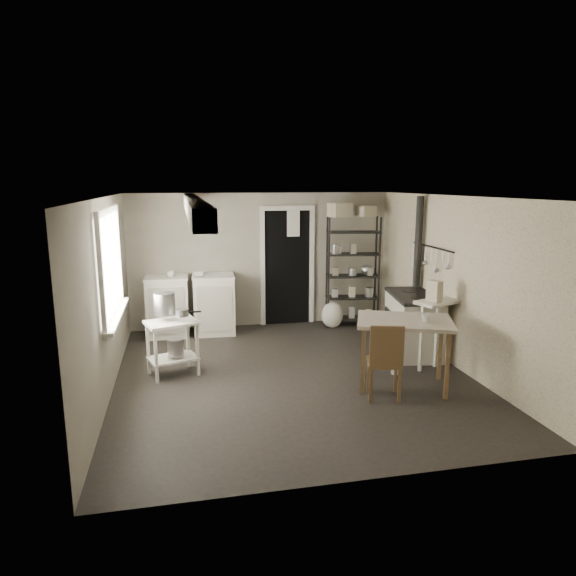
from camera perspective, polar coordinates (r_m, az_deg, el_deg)
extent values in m
plane|color=black|center=(6.82, 0.53, -9.59)|extent=(5.00, 5.00, 0.00)
plane|color=silver|center=(6.36, 0.57, 10.11)|extent=(5.00, 5.00, 0.00)
cube|color=#9F9888|center=(8.91, -2.95, 3.12)|extent=(4.50, 0.02, 2.30)
cube|color=#9F9888|center=(4.17, 8.11, -6.96)|extent=(4.50, 0.02, 2.30)
cube|color=#9F9888|center=(6.40, -19.52, -0.94)|extent=(0.02, 5.00, 2.30)
cube|color=#9F9888|center=(7.31, 18.04, 0.66)|extent=(0.02, 5.00, 2.30)
cylinder|color=#B6B5B8|center=(6.78, -13.56, -1.72)|extent=(0.35, 0.35, 0.29)
cylinder|color=#B6B5B8|center=(6.66, -11.68, -2.68)|extent=(0.22, 0.22, 0.09)
cylinder|color=#B6B5B8|center=(6.82, -12.39, -6.45)|extent=(0.23, 0.23, 0.23)
imported|color=white|center=(8.47, -9.86, 1.15)|extent=(0.27, 0.27, 0.06)
imported|color=white|center=(8.45, -12.84, 1.11)|extent=(0.13, 0.13, 0.10)
imported|color=white|center=(8.84, 5.60, 4.41)|extent=(0.10, 0.10, 0.18)
cube|color=beige|center=(8.78, 5.78, 8.59)|extent=(0.40, 0.36, 0.23)
cube|color=beige|center=(8.95, 8.63, 8.45)|extent=(0.34, 0.33, 0.18)
cube|color=beige|center=(7.00, 15.93, -0.85)|extent=(0.17, 0.21, 0.28)
imported|color=white|center=(6.34, 15.04, -3.98)|extent=(0.13, 0.13, 0.09)
ellipsoid|color=silver|center=(8.90, 4.95, -2.91)|extent=(0.40, 0.35, 0.45)
cylinder|color=white|center=(6.96, 11.83, -8.73)|extent=(0.15, 0.15, 0.14)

